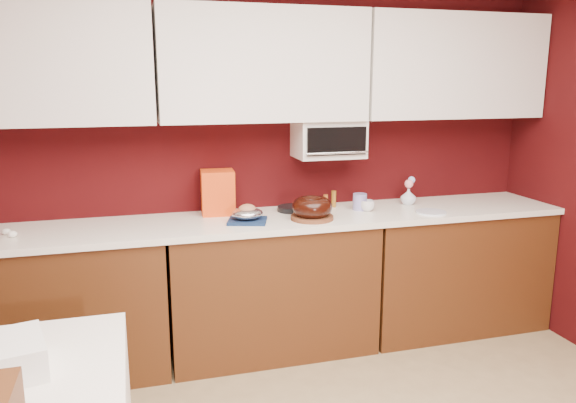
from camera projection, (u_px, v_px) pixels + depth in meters
The scene contains 28 objects.
wall_back at pixel (258, 157), 3.80m from camera, with size 4.00×0.02×2.50m, color #390708.
base_cabinet_left at pixel (52, 309), 3.32m from camera, with size 1.31×0.58×0.86m, color #4D270F.
base_cabinet_center at pixel (270, 287), 3.68m from camera, with size 1.31×0.58×0.86m, color #4D270F.
base_cabinet_right at pixel (450, 269), 4.04m from camera, with size 1.31×0.58×0.86m, color #4D270F.
countertop at pixel (270, 221), 3.59m from camera, with size 4.00×0.62×0.04m, color white.
upper_cabinet_left at pixel (33, 64), 3.16m from camera, with size 1.31×0.33×0.70m, color white.
upper_cabinet_center at pixel (263, 65), 3.52m from camera, with size 1.31×0.33×0.70m, color white.
upper_cabinet_right at pixel (451, 67), 3.88m from camera, with size 1.31×0.33×0.70m, color white.
toaster_oven at pixel (328, 139), 3.76m from camera, with size 0.45×0.30×0.25m, color white.
toaster_oven_door at pixel (337, 141), 3.61m from camera, with size 0.40×0.02×0.18m, color black.
toaster_oven_handle at pixel (337, 153), 3.61m from camera, with size 0.02×0.02×0.42m, color silver.
cake_base at pixel (312, 217), 3.53m from camera, with size 0.27×0.27×0.02m, color brown.
bundt_cake at pixel (312, 207), 3.52m from camera, with size 0.25×0.25×0.10m, color black.
navy_towel at pixel (247, 221), 3.46m from camera, with size 0.23×0.20×0.02m, color #14274C.
foil_ham_nest at pixel (247, 214), 3.45m from camera, with size 0.20×0.17×0.07m, color silver.
roasted_ham at pixel (247, 210), 3.45m from camera, with size 0.11×0.09×0.07m, color #B77A53.
pandoro_box at pixel (218, 192), 3.65m from camera, with size 0.21×0.19×0.29m, color red.
dark_pan at pixel (292, 209), 3.75m from camera, with size 0.19×0.19×0.03m, color black.
coffee_mug at pixel (367, 205), 3.75m from camera, with size 0.08×0.08×0.09m, color silver.
blue_jar at pixel (360, 202), 3.78m from camera, with size 0.09×0.09×0.11m, color #211A90.
flower_vase at pixel (408, 195), 3.95m from camera, with size 0.09×0.09×0.13m, color silver.
flower_pink at pixel (409, 184), 3.93m from camera, with size 0.06×0.06×0.06m, color pink.
flower_blue at pixel (412, 180), 3.95m from camera, with size 0.05×0.05×0.05m, color #9AB3F7.
china_plate at pixel (431, 212), 3.70m from camera, with size 0.20×0.20×0.01m, color white.
amber_bottle at pixel (326, 201), 3.83m from camera, with size 0.03×0.03×0.10m, color brown.
egg_left at pixel (12, 234), 3.12m from camera, with size 0.05×0.04×0.04m, color white.
egg_right at pixel (6, 232), 3.17m from camera, with size 0.05×0.04×0.04m, color silver.
amber_bottle_tall at pixel (334, 199), 3.87m from camera, with size 0.03×0.03×0.12m, color brown.
Camera 1 is at (-0.84, -1.44, 1.76)m, focal length 35.00 mm.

